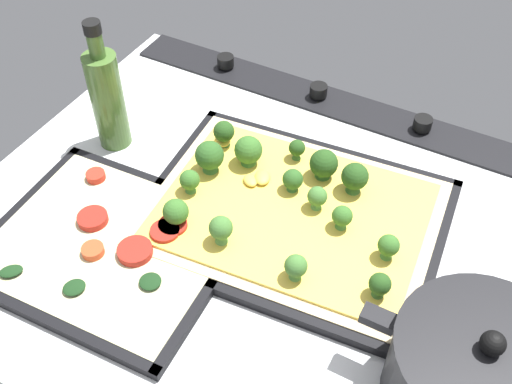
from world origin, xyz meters
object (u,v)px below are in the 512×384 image
object	(u,v)px
veggie_pizza_back	(111,244)
oil_bottle	(107,97)
broccoli_pizza	(287,205)
baking_tray_back	(110,248)
baking_tray_front	(292,218)
cooking_pot	(475,376)

from	to	relation	value
veggie_pizza_back	oil_bottle	bearing A→B (deg)	-54.12
broccoli_pizza	baking_tray_back	size ratio (longest dim) A/B	1.24
baking_tray_front	cooking_pot	world-z (taller)	cooking_pot
baking_tray_back	veggie_pizza_back	world-z (taller)	veggie_pizza_back
baking_tray_back	oil_bottle	world-z (taller)	oil_bottle
baking_tray_back	baking_tray_front	bearing A→B (deg)	-139.42
baking_tray_front	cooking_pot	distance (cm)	30.40
veggie_pizza_back	broccoli_pizza	bearing A→B (deg)	-137.03
baking_tray_back	veggie_pizza_back	bearing A→B (deg)	-130.26
broccoli_pizza	baking_tray_back	world-z (taller)	broccoli_pizza
baking_tray_back	cooking_pot	distance (cm)	44.83
broccoli_pizza	cooking_pot	world-z (taller)	cooking_pot
baking_tray_front	baking_tray_back	distance (cm)	23.69
baking_tray_front	oil_bottle	size ratio (longest dim) A/B	2.06
broccoli_pizza	veggie_pizza_back	distance (cm)	22.87
cooking_pot	oil_bottle	size ratio (longest dim) A/B	1.22
broccoli_pizza	baking_tray_back	bearing A→B (deg)	43.05
baking_tray_front	baking_tray_back	bearing A→B (deg)	40.58
veggie_pizza_back	oil_bottle	xyz separation A→B (cm)	(12.19, -16.85, 7.06)
baking_tray_back	veggie_pizza_back	xyz separation A→B (cm)	(-0.19, -0.23, 0.70)
oil_bottle	broccoli_pizza	bearing A→B (deg)	177.48
oil_bottle	baking_tray_back	bearing A→B (deg)	125.09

